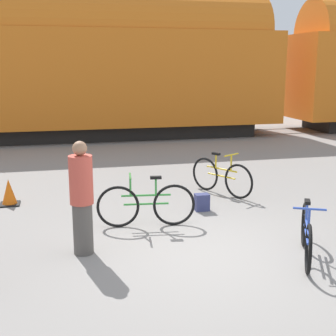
{
  "coord_description": "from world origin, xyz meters",
  "views": [
    {
      "loc": [
        -2.22,
        -6.49,
        2.87
      ],
      "look_at": [
        -0.39,
        1.25,
        1.1
      ],
      "focal_mm": 50.0,
      "sensor_mm": 36.0,
      "label": 1
    }
  ],
  "objects": [
    {
      "name": "person_in_red",
      "position": [
        -1.92,
        0.44,
        0.88
      ],
      "size": [
        0.36,
        0.36,
        1.76
      ],
      "rotation": [
        0.0,
        0.0,
        1.86
      ],
      "color": "#514C47",
      "rests_on": "ground_plane"
    },
    {
      "name": "ground_plane",
      "position": [
        0.0,
        0.0,
        0.0
      ],
      "size": [
        80.0,
        80.0,
        0.0
      ],
      "primitive_type": "plane",
      "color": "gray"
    },
    {
      "name": "rail_far",
      "position": [
        0.0,
        12.77,
        0.01
      ],
      "size": [
        53.77,
        0.07,
        0.01
      ],
      "primitive_type": "cube",
      "color": "#4C4238",
      "rests_on": "ground_plane"
    },
    {
      "name": "freight_train",
      "position": [
        -0.0,
        12.06,
        2.93
      ],
      "size": [
        41.77,
        3.07,
        5.59
      ],
      "color": "black",
      "rests_on": "ground_plane"
    },
    {
      "name": "backpack",
      "position": [
        0.51,
        2.09,
        0.17
      ],
      "size": [
        0.28,
        0.2,
        0.34
      ],
      "color": "navy",
      "rests_on": "ground_plane"
    },
    {
      "name": "rail_near",
      "position": [
        0.0,
        11.34,
        0.01
      ],
      "size": [
        53.77,
        0.07,
        0.01
      ],
      "primitive_type": "cube",
      "color": "#4C4238",
      "rests_on": "ground_plane"
    },
    {
      "name": "bicycle_green",
      "position": [
        -0.75,
        1.43,
        0.4
      ],
      "size": [
        1.77,
        0.46,
        0.95
      ],
      "color": "black",
      "rests_on": "ground_plane"
    },
    {
      "name": "bicycle_blue",
      "position": [
        1.33,
        -0.52,
        0.38
      ],
      "size": [
        0.82,
        1.6,
        0.88
      ],
      "color": "black",
      "rests_on": "ground_plane"
    },
    {
      "name": "bicycle_yellow",
      "position": [
        1.29,
        3.15,
        0.4
      ],
      "size": [
        0.92,
        1.53,
        0.96
      ],
      "color": "black",
      "rests_on": "ground_plane"
    },
    {
      "name": "traffic_cone",
      "position": [
        -3.28,
        3.38,
        0.25
      ],
      "size": [
        0.4,
        0.4,
        0.55
      ],
      "color": "black",
      "rests_on": "ground_plane"
    }
  ]
}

